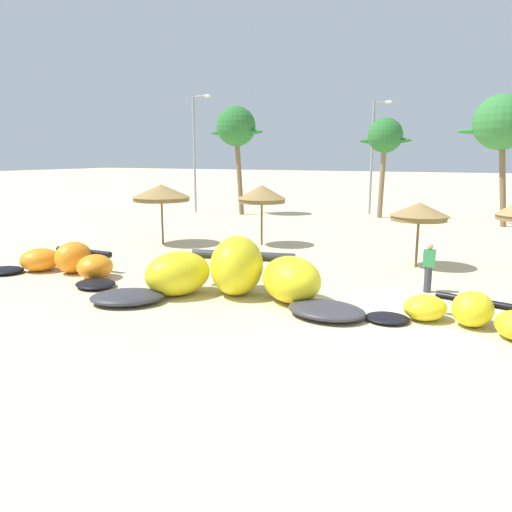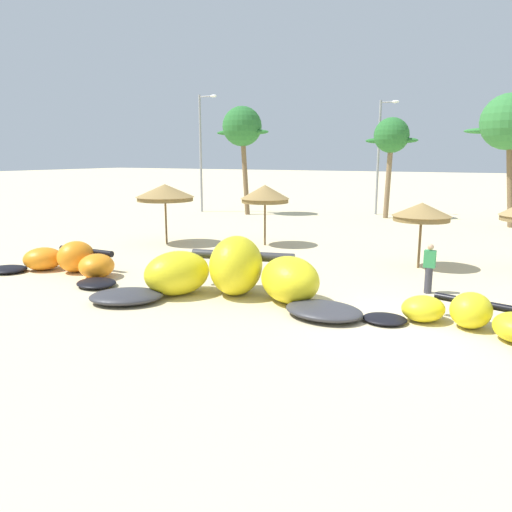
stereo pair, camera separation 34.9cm
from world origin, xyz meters
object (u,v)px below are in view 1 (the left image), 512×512
(kite_left_of_center, at_px, (469,315))
(beach_umbrella_middle, at_px, (262,194))
(palm_left_of_gap, at_px, (502,123))
(beach_umbrella_near_palms, at_px, (419,211))
(person_near_kites, at_px, (429,268))
(palm_leftmost, at_px, (236,128))
(palm_left, at_px, (385,138))
(kite_far_left, at_px, (67,263))
(kite_left, at_px, (233,276))
(beach_umbrella_near_van, at_px, (161,193))
(lamppost_west_center, at_px, (373,152))
(lamppost_west, at_px, (196,148))

(kite_left_of_center, relative_size, beach_umbrella_middle, 1.69)
(beach_umbrella_middle, distance_m, palm_left_of_gap, 16.69)
(beach_umbrella_middle, relative_size, beach_umbrella_near_palms, 1.15)
(person_near_kites, distance_m, palm_left_of_gap, 19.05)
(kite_left_of_center, distance_m, palm_leftmost, 27.24)
(beach_umbrella_middle, bearing_deg, palm_left, 78.55)
(beach_umbrella_middle, bearing_deg, kite_far_left, -113.08)
(kite_far_left, xyz_separation_m, kite_left, (7.09, 0.03, 0.26))
(beach_umbrella_near_van, bearing_deg, kite_left, -41.16)
(beach_umbrella_near_van, bearing_deg, lamppost_west_center, 70.73)
(palm_left, height_order, palm_left_of_gap, palm_left_of_gap)
(kite_left_of_center, distance_m, palm_left, 24.24)
(beach_umbrella_middle, relative_size, palm_left_of_gap, 0.37)
(palm_leftmost, height_order, lamppost_west_center, lamppost_west_center)
(beach_umbrella_near_palms, xyz_separation_m, palm_left_of_gap, (2.38, 14.51, 4.08))
(beach_umbrella_near_palms, bearing_deg, palm_left, 107.35)
(beach_umbrella_near_van, xyz_separation_m, lamppost_west_center, (6.19, 17.69, 2.07))
(lamppost_west, bearing_deg, palm_leftmost, 0.27)
(kite_left_of_center, relative_size, palm_left_of_gap, 0.63)
(palm_leftmost, bearing_deg, person_near_kites, -45.80)
(kite_left, relative_size, kite_left_of_center, 1.66)
(kite_far_left, height_order, lamppost_west, lamppost_west)
(palm_leftmost, bearing_deg, beach_umbrella_near_palms, -40.40)
(beach_umbrella_near_van, bearing_deg, beach_umbrella_middle, 23.02)
(kite_far_left, distance_m, kite_left, 7.10)
(kite_left, relative_size, palm_leftmost, 1.05)
(kite_left_of_center, distance_m, palm_left_of_gap, 22.21)
(beach_umbrella_middle, bearing_deg, palm_left_of_gap, 51.68)
(beach_umbrella_near_palms, distance_m, lamppost_west, 23.03)
(beach_umbrella_near_van, relative_size, lamppost_west_center, 0.36)
(beach_umbrella_near_van, relative_size, lamppost_west, 0.34)
(palm_left_of_gap, bearing_deg, kite_left, -107.40)
(beach_umbrella_middle, xyz_separation_m, lamppost_west, (-11.14, 11.21, 2.44))
(lamppost_west, bearing_deg, beach_umbrella_near_palms, -34.53)
(palm_left, relative_size, lamppost_west, 0.78)
(kite_far_left, xyz_separation_m, palm_left, (6.60, 22.76, 5.16))
(palm_leftmost, xyz_separation_m, palm_left, (10.36, 2.66, -0.77))
(beach_umbrella_near_van, height_order, lamppost_west, lamppost_west)
(palm_left_of_gap, bearing_deg, kite_far_left, -122.66)
(beach_umbrella_middle, bearing_deg, beach_umbrella_near_palms, -12.80)
(lamppost_west, bearing_deg, person_near_kites, -40.06)
(palm_left, bearing_deg, kite_left_of_center, -72.08)
(beach_umbrella_near_van, distance_m, lamppost_west, 14.90)
(person_near_kites, bearing_deg, lamppost_west, 139.94)
(kite_left_of_center, height_order, beach_umbrella_middle, beach_umbrella_middle)
(kite_far_left, bearing_deg, beach_umbrella_near_van, 96.60)
(beach_umbrella_middle, xyz_separation_m, beach_umbrella_near_palms, (7.70, -1.75, -0.32))
(beach_umbrella_middle, height_order, lamppost_west, lamppost_west)
(kite_left_of_center, xyz_separation_m, lamppost_west_center, (-8.49, 24.38, 4.30))
(beach_umbrella_middle, bearing_deg, lamppost_west_center, 84.19)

